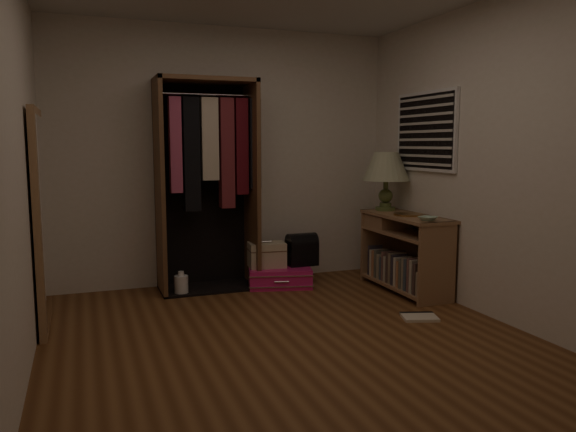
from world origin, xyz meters
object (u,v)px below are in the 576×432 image
at_px(floor_mirror, 41,220).
at_px(black_bag, 302,249).
at_px(pink_suitcase, 280,276).
at_px(console_bookshelf, 403,250).
at_px(white_jug, 181,285).
at_px(table_lamp, 386,168).
at_px(open_wardrobe, 210,167).
at_px(train_case, 267,255).

xyz_separation_m(floor_mirror, black_bag, (2.40, 0.61, -0.49)).
relative_size(floor_mirror, pink_suitcase, 2.33).
height_order(console_bookshelf, pink_suitcase, console_bookshelf).
bearing_deg(floor_mirror, white_jug, 27.42).
distance_m(pink_suitcase, table_lamp, 1.56).
relative_size(console_bookshelf, white_jug, 4.89).
height_order(open_wardrobe, white_jug, open_wardrobe).
height_order(open_wardrobe, black_bag, open_wardrobe).
bearing_deg(train_case, open_wardrobe, 173.84).
relative_size(floor_mirror, table_lamp, 2.84).
xyz_separation_m(open_wardrobe, black_bag, (0.90, -0.16, -0.84)).
bearing_deg(pink_suitcase, floor_mirror, -150.08).
xyz_separation_m(train_case, black_bag, (0.36, -0.04, 0.04)).
bearing_deg(table_lamp, open_wardrobe, 168.12).
bearing_deg(open_wardrobe, floor_mirror, -152.72).
height_order(console_bookshelf, table_lamp, table_lamp).
bearing_deg(train_case, black_bag, -0.16).
relative_size(open_wardrobe, pink_suitcase, 2.81).
xyz_separation_m(floor_mirror, pink_suitcase, (2.15, 0.60, -0.75)).
distance_m(pink_suitcase, white_jug, 0.99).
xyz_separation_m(console_bookshelf, black_bag, (-0.84, 0.57, -0.03)).
distance_m(floor_mirror, table_lamp, 3.28).
distance_m(floor_mirror, pink_suitcase, 2.36).
bearing_deg(train_case, floor_mirror, -156.15).
bearing_deg(train_case, table_lamp, -5.73).
xyz_separation_m(open_wardrobe, train_case, (0.54, -0.12, -0.88)).
bearing_deg(console_bookshelf, table_lamp, 89.20).
height_order(console_bookshelf, train_case, console_bookshelf).
height_order(train_case, table_lamp, table_lamp).
bearing_deg(black_bag, train_case, 172.35).
relative_size(console_bookshelf, train_case, 2.85).
height_order(floor_mirror, pink_suitcase, floor_mirror).
relative_size(train_case, table_lamp, 0.65).
bearing_deg(pink_suitcase, black_bag, 17.79).
bearing_deg(console_bookshelf, white_jug, 164.99).
height_order(floor_mirror, white_jug, floor_mirror).
xyz_separation_m(table_lamp, white_jug, (-2.09, 0.20, -1.09)).
bearing_deg(console_bookshelf, pink_suitcase, 152.81).
relative_size(console_bookshelf, open_wardrobe, 0.55).
bearing_deg(floor_mirror, train_case, 17.83).
bearing_deg(table_lamp, black_bag, 165.91).
xyz_separation_m(console_bookshelf, table_lamp, (0.01, 0.36, 0.80)).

